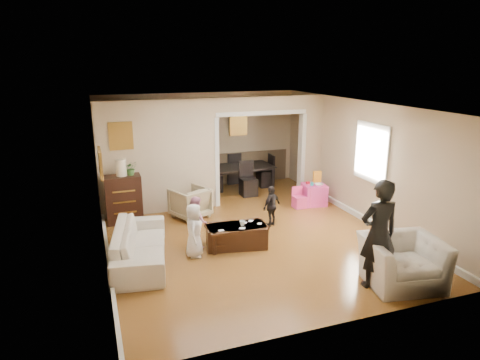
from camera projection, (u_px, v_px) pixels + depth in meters
name	position (u px, v px, depth m)	size (l,w,h in m)	color
floor	(243.00, 231.00, 8.92)	(7.00, 7.00, 0.00)	#A46B2A
partition_left	(160.00, 157.00, 9.76)	(2.75, 0.18, 2.60)	#C4B38F
partition_right	(310.00, 146.00, 11.00)	(0.55, 0.18, 2.60)	#C4B38F
partition_header	(261.00, 104.00, 10.26)	(2.22, 0.18, 0.35)	#C4B38F
window_pane	(372.00, 153.00, 9.02)	(0.03, 0.95, 1.10)	white
framed_art_partition	(121.00, 136.00, 9.26)	(0.45, 0.03, 0.55)	brown
framed_art_sofa_wall	(100.00, 163.00, 7.02)	(0.03, 0.55, 0.40)	brown
framed_art_alcove	(238.00, 125.00, 11.94)	(0.45, 0.03, 0.55)	brown
sofa	(140.00, 244.00, 7.50)	(2.17, 0.85, 0.63)	silver
armchair_back	(190.00, 203.00, 9.63)	(0.73, 0.76, 0.69)	tan
armchair_front	(402.00, 262.00, 6.74)	(1.15, 1.01, 0.75)	silver
dresser	(124.00, 199.00, 9.31)	(0.76, 0.43, 1.04)	black
table_lamp	(121.00, 168.00, 9.12)	(0.22, 0.22, 0.36)	#F3E7C6
potted_plant	(131.00, 168.00, 9.19)	(0.28, 0.24, 0.31)	#3F6B2F
coffee_table	(236.00, 236.00, 8.14)	(1.12, 0.56, 0.42)	#3D2313
coffee_cup	(242.00, 223.00, 8.06)	(0.11, 0.11, 0.10)	silver
play_table	(314.00, 194.00, 10.52)	(0.53, 0.53, 0.51)	#F33F9F
cereal_box	(317.00, 177.00, 10.54)	(0.20, 0.07, 0.30)	yellow
cyan_cup	(312.00, 184.00, 10.36)	(0.08, 0.08, 0.08)	#26B7BE
toy_block	(308.00, 183.00, 10.51)	(0.08, 0.06, 0.05)	red
play_bowl	(319.00, 185.00, 10.35)	(0.20, 0.20, 0.05)	white
dining_table	(240.00, 178.00, 11.79)	(1.80, 1.01, 0.63)	black
adult_person	(379.00, 234.00, 6.54)	(0.63, 0.42, 1.74)	black
child_kneel_a	(194.00, 231.00, 7.65)	(0.48, 0.31, 0.99)	silver
child_kneel_b	(196.00, 221.00, 8.11)	(0.47, 0.37, 0.98)	pink
child_toddler	(272.00, 206.00, 9.10)	(0.52, 0.22, 0.89)	black
craft_papers	(244.00, 225.00, 8.09)	(0.90, 0.42, 0.00)	white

